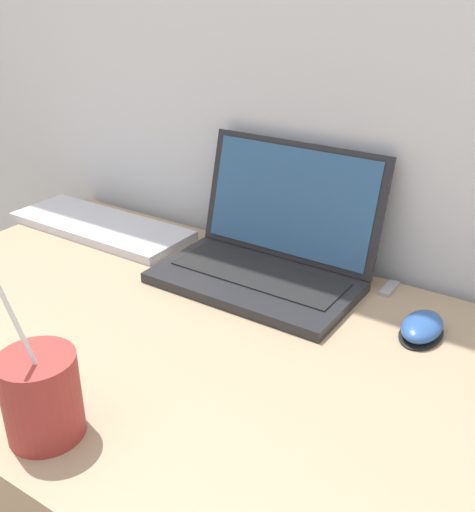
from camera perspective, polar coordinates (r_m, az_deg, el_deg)
wall_back at (r=1.16m, az=11.40°, el=21.93°), size 7.00×0.04×2.50m
laptop at (r=1.17m, az=3.02°, el=0.65°), size 0.38×0.28×0.25m
drink_cup at (r=0.82m, az=-18.18°, el=-12.45°), size 0.10×0.10×0.23m
computer_mouse at (r=1.04m, az=17.17°, el=-6.53°), size 0.07×0.11×0.03m
external_keyboard at (r=1.43m, az=-12.92°, el=2.81°), size 0.45×0.16×0.02m
usb_stick at (r=1.17m, az=14.25°, el=-3.02°), size 0.02×0.06×0.01m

